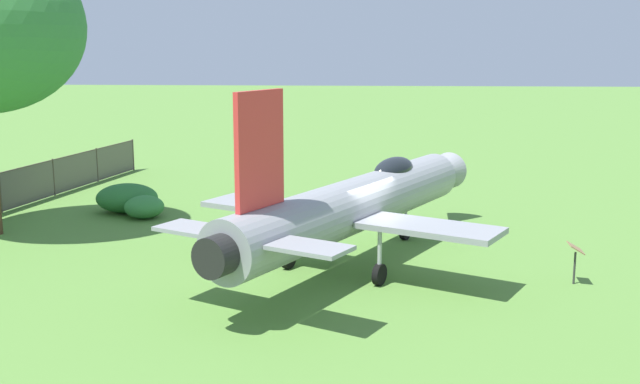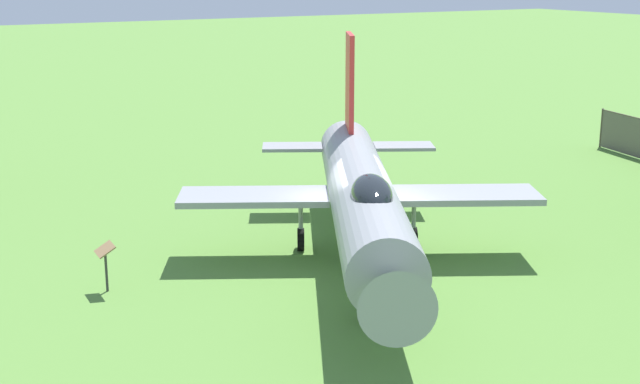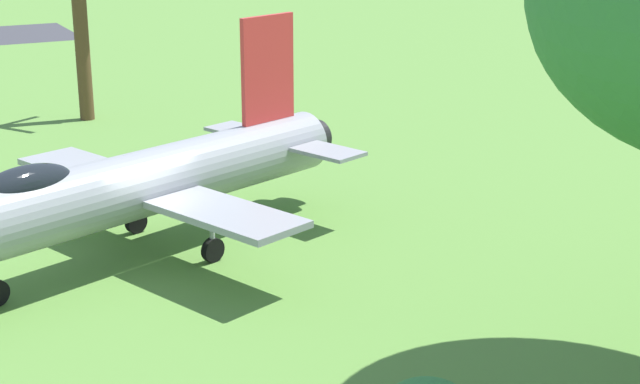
# 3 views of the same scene
# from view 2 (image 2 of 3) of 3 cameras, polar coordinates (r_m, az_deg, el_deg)

# --- Properties ---
(ground_plane) EXTENTS (200.00, 200.00, 0.00)m
(ground_plane) POSITION_cam_2_polar(r_m,az_deg,el_deg) (22.08, 2.67, -4.77)
(ground_plane) COLOR #568438
(display_jet) EXTENTS (13.15, 9.09, 5.43)m
(display_jet) POSITION_cam_2_polar(r_m,az_deg,el_deg) (21.18, 2.81, -0.27)
(display_jet) COLOR gray
(display_jet) RESTS_ON ground_plane
(info_plaque) EXTENTS (0.62, 0.42, 1.14)m
(info_plaque) POSITION_cam_2_polar(r_m,az_deg,el_deg) (20.62, -13.89, -4.11)
(info_plaque) COLOR #333333
(info_plaque) RESTS_ON ground_plane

